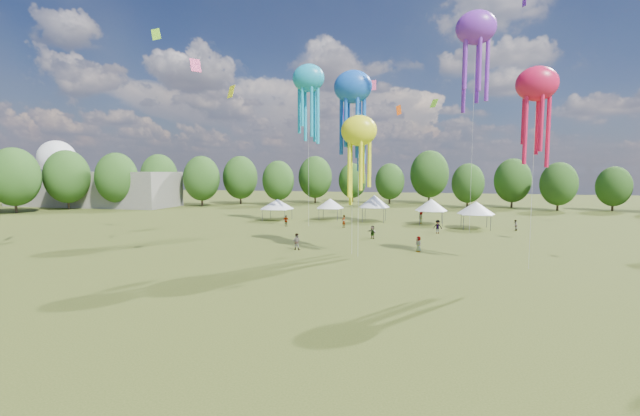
# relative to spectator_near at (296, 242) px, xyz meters

# --- Properties ---
(spectator_near) EXTENTS (0.89, 0.71, 1.77)m
(spectator_near) POSITION_rel_spectator_near_xyz_m (0.00, 0.00, 0.00)
(spectator_near) COLOR gray
(spectator_near) RESTS_ON ground
(spectators_far) EXTENTS (33.38, 24.95, 1.87)m
(spectators_far) POSITION_rel_spectator_near_xyz_m (10.35, 15.61, -0.02)
(spectators_far) COLOR gray
(spectators_far) RESTS_ON ground
(festival_tents) EXTENTS (36.51, 11.08, 4.40)m
(festival_tents) POSITION_rel_spectator_near_xyz_m (5.39, 24.79, 2.12)
(festival_tents) COLOR #47474C
(festival_tents) RESTS_ON ground
(show_kites) EXTENTS (29.46, 24.51, 28.75)m
(show_kites) POSITION_rel_spectator_near_xyz_m (9.57, 10.53, 17.88)
(show_kites) COLOR blue
(show_kites) RESTS_ON ground
(treeline) EXTENTS (201.57, 95.24, 13.43)m
(treeline) POSITION_rel_spectator_near_xyz_m (5.66, 31.40, 5.66)
(treeline) COLOR #38281C
(treeline) RESTS_ON ground
(hangar) EXTENTS (40.00, 12.00, 8.00)m
(hangar) POSITION_rel_spectator_near_xyz_m (-62.47, 40.88, 3.12)
(hangar) COLOR gray
(hangar) RESTS_ON ground
(radome) EXTENTS (9.00, 9.00, 16.00)m
(radome) POSITION_rel_spectator_near_xyz_m (-78.47, 46.88, 9.10)
(radome) COLOR white
(radome) RESTS_ON ground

